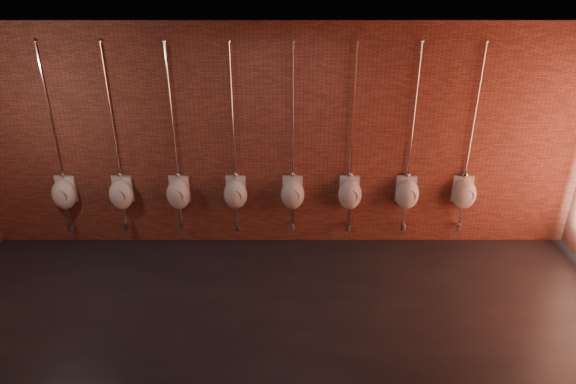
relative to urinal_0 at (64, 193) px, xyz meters
name	(u,v)px	position (x,y,z in m)	size (l,w,h in m)	color
ground	(281,302)	(3.12, -1.38, -0.85)	(8.50, 8.50, 0.00)	black
room_shell	(280,153)	(3.12, -1.38, 1.16)	(8.54, 3.04, 3.22)	black
urinal_0	(64,193)	(0.00, 0.00, 0.00)	(0.37, 0.33, 2.71)	white
urinal_1	(121,193)	(0.82, 0.00, 0.00)	(0.37, 0.33, 2.71)	white
urinal_2	(178,193)	(1.64, 0.00, 0.00)	(0.37, 0.33, 2.71)	white
urinal_3	(235,193)	(2.45, 0.00, 0.00)	(0.37, 0.33, 2.71)	white
urinal_4	(293,193)	(3.27, 0.00, 0.00)	(0.37, 0.33, 2.71)	white
urinal_5	(350,193)	(4.09, 0.00, 0.00)	(0.37, 0.33, 2.71)	white
urinal_6	(407,193)	(4.91, 0.00, 0.00)	(0.37, 0.33, 2.71)	white
urinal_7	(464,193)	(5.73, 0.00, 0.00)	(0.37, 0.33, 2.71)	white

